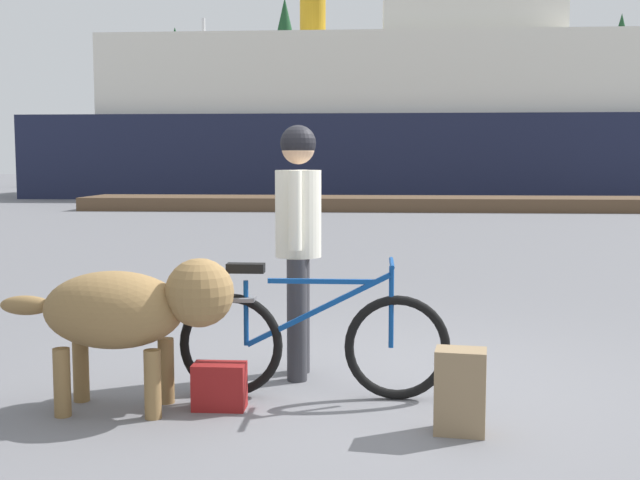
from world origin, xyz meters
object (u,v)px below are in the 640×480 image
person_cyclist (298,226)px  sailboat_moored (206,186)px  bicycle (311,341)px  handbag_pannier (219,386)px  ferry_boat (399,122)px  dog (132,309)px  backpack (460,391)px

person_cyclist → sailboat_moored: (-6.45, 26.89, -0.59)m
bicycle → handbag_pannier: bicycle is taller
bicycle → sailboat_moored: size_ratio=0.22×
ferry_boat → dog: bearing=-94.6°
bicycle → dog: size_ratio=1.20×
backpack → ferry_boat: (0.47, 30.21, 2.90)m
bicycle → person_cyclist: bearing=104.4°
bicycle → sailboat_moored: bearing=103.5°
bicycle → person_cyclist: 0.87m
person_cyclist → sailboat_moored: size_ratio=0.22×
dog → backpack: 2.00m
sailboat_moored → dog: bearing=-78.7°
handbag_pannier → bicycle: bearing=27.1°
bicycle → ferry_boat: (1.36, 29.60, 2.77)m
bicycle → ferry_boat: ferry_boat is taller
person_cyclist → ferry_boat: (1.49, 29.10, 2.07)m
ferry_boat → handbag_pannier: bearing=-93.6°
person_cyclist → ferry_boat: ferry_boat is taller
sailboat_moored → ferry_boat: bearing=15.6°
bicycle → person_cyclist: person_cyclist is taller
person_cyclist → backpack: 1.72m
handbag_pannier → sailboat_moored: bearing=102.3°
ferry_boat → sailboat_moored: 8.66m
dog → ferry_boat: bearing=85.4°
bicycle → ferry_boat: bearing=87.4°
bicycle → sailboat_moored: (-6.58, 27.39, 0.11)m
bicycle → dog: bearing=-162.7°
person_cyclist → backpack: (1.01, -1.11, -0.83)m
ferry_boat → sailboat_moored: size_ratio=3.76×
ferry_boat → sailboat_moored: bearing=-164.4°
person_cyclist → ferry_boat: 29.21m
dog → sailboat_moored: bearing=101.3°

